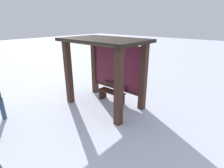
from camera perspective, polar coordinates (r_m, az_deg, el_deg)
name	(u,v)px	position (r m, az deg, el deg)	size (l,w,h in m)	color
ground_plane	(105,105)	(6.83, -2.40, -6.88)	(60.00, 60.00, 0.00)	white
bus_shelter	(107,58)	(6.33, -1.64, 8.56)	(3.00, 1.92, 2.54)	#41281F
bench_left_inside	(112,94)	(6.97, -0.05, -3.25)	(1.18, 0.40, 0.73)	#4A2921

